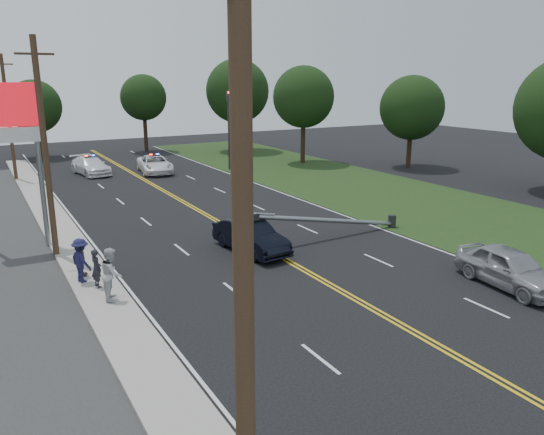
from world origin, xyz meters
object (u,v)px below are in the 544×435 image
utility_pole_mid (45,149)px  crashed_sedan (251,237)px  bystander_c (81,260)px  bystander_d (81,258)px  bystander_a (96,268)px  traffic_signal (229,123)px  waiting_sedan (510,268)px  fallen_streetlight (336,220)px  utility_pole_far (9,118)px  utility_pole_near (244,323)px  emergency_b (91,166)px  emergency_a (155,164)px  pylon_sign (7,127)px  bystander_b (112,274)px

utility_pole_mid → crashed_sedan: (8.34, -3.95, -4.31)m
bystander_c → bystander_d: (0.09, 0.66, -0.11)m
crashed_sedan → bystander_d: bearing=170.7°
utility_pole_mid → bystander_a: 6.68m
traffic_signal → bystander_c: (-17.07, -22.25, -3.17)m
traffic_signal → bystander_c: size_ratio=3.86×
waiting_sedan → bystander_a: size_ratio=3.01×
traffic_signal → fallen_streetlight: 22.62m
utility_pole_mid → utility_pole_far: (0.00, 22.00, 0.00)m
traffic_signal → utility_pole_mid: size_ratio=0.70×
utility_pole_far → bystander_d: size_ratio=6.25×
fallen_streetlight → bystander_d: bearing=178.2°
waiting_sedan → bystander_d: 17.62m
utility_pole_far → waiting_sedan: 38.50m
utility_pole_near → emergency_b: 42.32m
waiting_sedan → bystander_c: bystander_c is taller
fallen_streetlight → emergency_a: fallen_streetlight is taller
utility_pole_near → waiting_sedan: utility_pole_near is taller
bystander_d → emergency_b: bearing=7.0°
pylon_sign → traffic_signal: bearing=40.4°
traffic_signal → emergency_b: traffic_signal is taller
emergency_b → bystander_b: (-4.81, -28.32, 0.36)m
utility_pole_near → bystander_b: utility_pole_near is taller
crashed_sedan → emergency_a: crashed_sedan is taller
fallen_streetlight → bystander_b: size_ratio=4.67×
bystander_d → emergency_a: bearing=-5.2°
pylon_sign → bystander_d: (1.82, -5.59, -5.08)m
crashed_sedan → bystander_a: bearing=-177.6°
emergency_b → bystander_d: 25.84m
pylon_sign → emergency_a: size_ratio=1.45×
pylon_sign → emergency_a: 22.22m
emergency_a → bystander_a: bearing=-104.8°
fallen_streetlight → utility_pole_near: size_ratio=0.94×
utility_pole_near → emergency_b: size_ratio=1.90×
traffic_signal → crashed_sedan: size_ratio=1.50×
fallen_streetlight → bystander_b: (-12.28, -2.64, 0.20)m
utility_pole_near → emergency_a: bearing=74.5°
utility_pole_mid → crashed_sedan: bearing=-25.4°
fallen_streetlight → emergency_b: 26.74m
pylon_sign → crashed_sedan: pylon_sign is taller
pylon_sign → traffic_signal: (18.80, 16.00, -1.79)m
bystander_b → bystander_c: 2.48m
utility_pole_far → waiting_sedan: (15.40, -35.03, -4.28)m
fallen_streetlight → bystander_d: (-12.87, 0.41, 0.00)m
crashed_sedan → emergency_a: 23.84m
crashed_sedan → bystander_d: bystander_d is taller
pylon_sign → bystander_c: (1.73, -6.25, -4.96)m
emergency_a → bystander_a: bystander_a is taller
pylon_sign → utility_pole_near: 22.06m
waiting_sedan → emergency_a: size_ratio=0.86×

